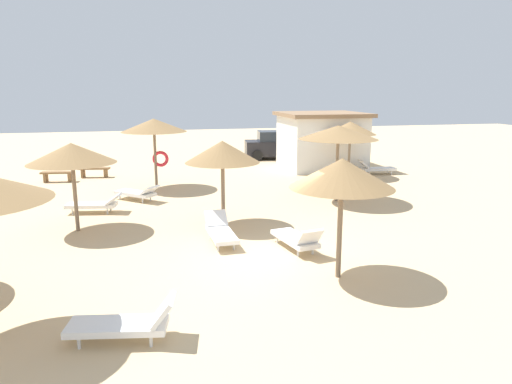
{
  "coord_description": "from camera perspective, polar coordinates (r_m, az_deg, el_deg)",
  "views": [
    {
      "loc": [
        -3.23,
        -10.59,
        4.28
      ],
      "look_at": [
        0.0,
        3.0,
        1.2
      ],
      "focal_mm": 32.89,
      "sensor_mm": 36.0,
      "label": 1
    }
  ],
  "objects": [
    {
      "name": "lounger_2",
      "position": [
        20.23,
        10.43,
        0.92
      ],
      "size": [
        1.84,
        1.76,
        0.65
      ],
      "color": "white",
      "rests_on": "ground"
    },
    {
      "name": "lounger_7",
      "position": [
        24.72,
        14.41,
        2.83
      ],
      "size": [
        1.93,
        0.81,
        0.75
      ],
      "color": "white",
      "rests_on": "ground"
    },
    {
      "name": "lounger_3",
      "position": [
        13.39,
        -4.33,
        -4.8
      ],
      "size": [
        0.71,
        1.9,
        0.74
      ],
      "color": "white",
      "rests_on": "ground"
    },
    {
      "name": "lounger_4",
      "position": [
        17.44,
        -18.96,
        -1.39
      ],
      "size": [
        1.98,
        0.97,
        0.69
      ],
      "color": "white",
      "rests_on": "ground"
    },
    {
      "name": "parasol_6",
      "position": [
        10.57,
        10.41,
        2.21
      ],
      "size": [
        2.35,
        2.35,
        2.78
      ],
      "color": "#75604C",
      "rests_on": "ground"
    },
    {
      "name": "bench_0",
      "position": [
        23.85,
        -22.98,
        1.95
      ],
      "size": [
        1.54,
        0.6,
        0.49
      ],
      "color": "brown",
      "rests_on": "ground"
    },
    {
      "name": "lounger_1",
      "position": [
        18.86,
        -14.22,
        -0.09
      ],
      "size": [
        1.82,
        1.77,
        0.68
      ],
      "color": "white",
      "rests_on": "ground"
    },
    {
      "name": "parasol_2",
      "position": [
        18.12,
        9.98,
        7.14
      ],
      "size": [
        3.01,
        3.01,
        2.94
      ],
      "color": "#75604C",
      "rests_on": "ground"
    },
    {
      "name": "parked_car",
      "position": [
        29.43,
        2.55,
        5.68
      ],
      "size": [
        4.18,
        2.38,
        1.72
      ],
      "color": "black",
      "rests_on": "ground"
    },
    {
      "name": "parasol_4",
      "position": [
        15.04,
        -21.52,
        4.39
      ],
      "size": [
        2.6,
        2.6,
        2.71
      ],
      "color": "#75604C",
      "rests_on": "ground"
    },
    {
      "name": "parasol_3",
      "position": [
        14.65,
        -4.11,
        4.88
      ],
      "size": [
        2.35,
        2.35,
        2.71
      ],
      "color": "#75604C",
      "rests_on": "ground"
    },
    {
      "name": "parasol_1",
      "position": [
        20.76,
        -12.31,
        7.86
      ],
      "size": [
        2.81,
        2.81,
        3.04
      ],
      "color": "#75604C",
      "rests_on": "ground"
    },
    {
      "name": "ground_plane",
      "position": [
        11.87,
        3.39,
        -8.73
      ],
      "size": [
        80.0,
        80.0,
        0.0
      ],
      "primitive_type": "plane",
      "color": "#D1B284"
    },
    {
      "name": "bench_1",
      "position": [
        24.45,
        -19.08,
        2.49
      ],
      "size": [
        1.55,
        0.65,
        0.49
      ],
      "color": "brown",
      "rests_on": "ground"
    },
    {
      "name": "beach_cabana",
      "position": [
        26.02,
        7.94,
        6.27
      ],
      "size": [
        4.42,
        4.2,
        3.03
      ],
      "color": "white",
      "rests_on": "ground"
    },
    {
      "name": "lounger_5",
      "position": [
        8.69,
        -15.59,
        -15.14
      ],
      "size": [
        1.93,
        0.96,
        0.81
      ],
      "color": "white",
      "rests_on": "ground"
    },
    {
      "name": "parasol_7",
      "position": [
        23.47,
        11.41,
        7.63
      ],
      "size": [
        2.52,
        2.52,
        2.73
      ],
      "color": "#75604C",
      "rests_on": "ground"
    },
    {
      "name": "lounger_6",
      "position": [
        12.77,
        5.01,
        -5.66
      ],
      "size": [
        0.97,
        1.93,
        0.81
      ],
      "color": "white",
      "rests_on": "ground"
    }
  ]
}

